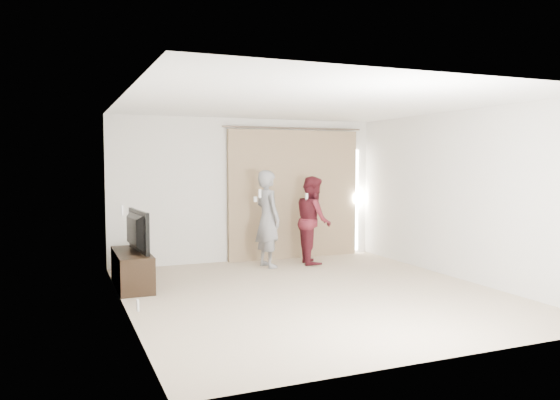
% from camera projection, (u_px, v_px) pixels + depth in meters
% --- Properties ---
extents(floor, '(5.50, 5.50, 0.00)m').
position_uv_depth(floor, '(313.00, 293.00, 7.54)').
color(floor, tan).
rests_on(floor, ground).
extents(wall_back, '(5.00, 0.04, 2.60)m').
position_uv_depth(wall_back, '(248.00, 190.00, 9.99)').
color(wall_back, silver).
rests_on(wall_back, ground).
extents(wall_left, '(0.04, 5.50, 2.60)m').
position_uv_depth(wall_left, '(125.00, 205.00, 6.50)').
color(wall_left, silver).
rests_on(wall_left, ground).
extents(ceiling, '(5.00, 5.50, 0.01)m').
position_uv_depth(ceiling, '(314.00, 103.00, 7.36)').
color(ceiling, white).
rests_on(ceiling, wall_back).
extents(curtain, '(2.80, 0.11, 2.46)m').
position_uv_depth(curtain, '(295.00, 194.00, 10.28)').
color(curtain, tan).
rests_on(curtain, ground).
extents(tv_console, '(0.46, 1.34, 0.51)m').
position_uv_depth(tv_console, '(132.00, 269.00, 7.89)').
color(tv_console, black).
rests_on(tv_console, ground).
extents(tv, '(0.23, 1.05, 0.60)m').
position_uv_depth(tv, '(131.00, 231.00, 7.85)').
color(tv, black).
rests_on(tv, tv_console).
extents(scratching_post, '(0.40, 0.40, 0.54)m').
position_uv_depth(scratching_post, '(140.00, 260.00, 8.86)').
color(scratching_post, tan).
rests_on(scratching_post, ground).
extents(person_man, '(0.50, 0.67, 1.67)m').
position_uv_depth(person_man, '(268.00, 219.00, 9.37)').
color(person_man, gray).
rests_on(person_man, ground).
extents(person_woman, '(0.75, 0.88, 1.56)m').
position_uv_depth(person_woman, '(313.00, 220.00, 9.70)').
color(person_woman, '#561720').
rests_on(person_woman, ground).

